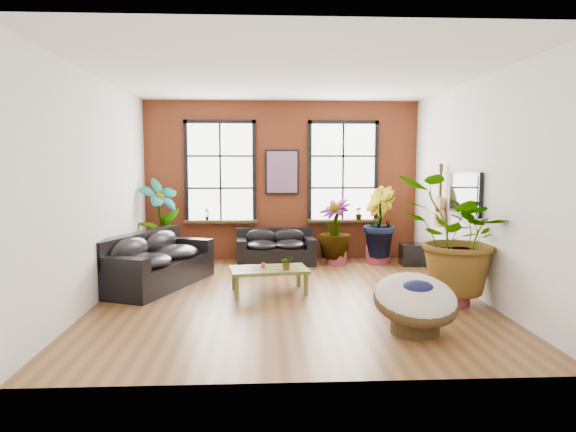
% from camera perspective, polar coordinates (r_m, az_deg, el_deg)
% --- Properties ---
extents(room, '(6.04, 6.54, 3.54)m').
position_cam_1_polar(room, '(8.27, 0.16, 3.09)').
color(room, brown).
rests_on(room, ground).
extents(sofa_back, '(1.69, 0.90, 0.75)m').
position_cam_1_polar(sofa_back, '(10.94, -1.42, -3.60)').
color(sofa_back, black).
rests_on(sofa_back, ground).
extents(sofa_left, '(1.78, 2.55, 0.93)m').
position_cam_1_polar(sofa_left, '(9.31, -14.59, -4.99)').
color(sofa_left, black).
rests_on(sofa_left, ground).
extents(coffee_table, '(1.36, 0.89, 0.49)m').
position_cam_1_polar(coffee_table, '(8.59, -2.13, -6.13)').
color(coffee_table, '#4C561F').
rests_on(coffee_table, ground).
extents(papasan_chair, '(1.14, 1.15, 0.80)m').
position_cam_1_polar(papasan_chair, '(6.78, 13.98, -9.15)').
color(papasan_chair, '#412E17').
rests_on(papasan_chair, ground).
extents(poster, '(0.74, 0.06, 0.98)m').
position_cam_1_polar(poster, '(11.29, -0.66, 4.91)').
color(poster, black).
rests_on(poster, room).
extents(tv_wall_unit, '(0.13, 1.86, 1.20)m').
position_cam_1_polar(tv_wall_unit, '(9.35, 18.27, 1.87)').
color(tv_wall_unit, black).
rests_on(tv_wall_unit, room).
extents(media_box, '(0.56, 0.47, 0.45)m').
position_cam_1_polar(media_box, '(11.16, 13.79, -4.18)').
color(media_box, black).
rests_on(media_box, ground).
extents(pot_back_left, '(0.65, 0.65, 0.38)m').
position_cam_1_polar(pot_back_left, '(11.14, -13.81, -4.40)').
color(pot_back_left, maroon).
rests_on(pot_back_left, ground).
extents(pot_back_right, '(0.64, 0.64, 0.37)m').
position_cam_1_polar(pot_back_right, '(11.23, 9.93, -4.25)').
color(pot_back_right, maroon).
rests_on(pot_back_right, ground).
extents(pot_right_wall, '(0.59, 0.59, 0.39)m').
position_cam_1_polar(pot_right_wall, '(8.29, 17.78, -8.04)').
color(pot_right_wall, maroon).
rests_on(pot_right_wall, ground).
extents(pot_mid, '(0.50, 0.50, 0.32)m').
position_cam_1_polar(pot_mid, '(10.97, 5.37, -4.55)').
color(pot_mid, maroon).
rests_on(pot_mid, ground).
extents(floor_plant_back_left, '(1.07, 1.05, 1.70)m').
position_cam_1_polar(floor_plant_back_left, '(11.00, -14.00, -0.27)').
color(floor_plant_back_left, '#0F3B13').
rests_on(floor_plant_back_left, ground).
extents(floor_plant_back_right, '(0.76, 0.90, 1.51)m').
position_cam_1_polar(floor_plant_back_right, '(11.13, 9.97, -0.59)').
color(floor_plant_back_right, '#0F3B13').
rests_on(floor_plant_back_right, ground).
extents(floor_plant_right_wall, '(1.96, 1.81, 1.81)m').
position_cam_1_polar(floor_plant_right_wall, '(8.11, 18.12, -2.09)').
color(floor_plant_right_wall, '#0F3B13').
rests_on(floor_plant_right_wall, ground).
extents(floor_plant_mid, '(0.99, 0.99, 1.25)m').
position_cam_1_polar(floor_plant_mid, '(10.89, 5.19, -1.43)').
color(floor_plant_mid, '#0F3B13').
rests_on(floor_plant_mid, ground).
extents(table_plant, '(0.25, 0.23, 0.24)m').
position_cam_1_polar(table_plant, '(8.44, -0.16, -5.20)').
color(table_plant, '#0F3B13').
rests_on(table_plant, coffee_table).
extents(sill_plant_left, '(0.17, 0.17, 0.27)m').
position_cam_1_polar(sill_plant_left, '(11.35, -9.00, 0.21)').
color(sill_plant_left, '#0F3B13').
rests_on(sill_plant_left, room).
extents(sill_plant_right, '(0.19, 0.19, 0.27)m').
position_cam_1_polar(sill_plant_right, '(11.49, 7.85, 0.30)').
color(sill_plant_right, '#0F3B13').
rests_on(sill_plant_right, room).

